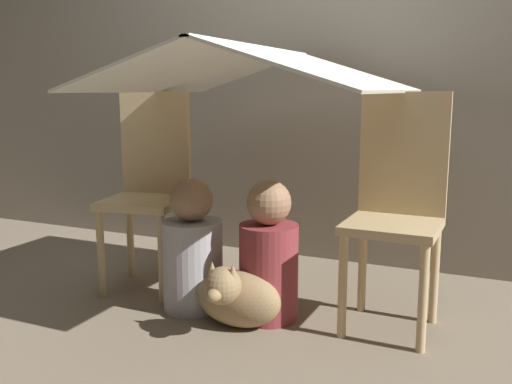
{
  "coord_description": "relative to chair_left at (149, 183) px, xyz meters",
  "views": [
    {
      "loc": [
        1.02,
        -2.21,
        0.99
      ],
      "look_at": [
        0.0,
        0.06,
        0.54
      ],
      "focal_mm": 40.0,
      "sensor_mm": 36.0,
      "label": 1
    }
  ],
  "objects": [
    {
      "name": "dog",
      "position": [
        0.64,
        -0.33,
        -0.39
      ],
      "size": [
        0.38,
        0.35,
        0.32
      ],
      "color": "#9E7F56",
      "rests_on": "ground_plane"
    },
    {
      "name": "chair_right",
      "position": [
        1.22,
        0.0,
        0.0
      ],
      "size": [
        0.37,
        0.37,
        0.98
      ],
      "rotation": [
        0.0,
        0.0,
        -0.01
      ],
      "color": "#D1B27F",
      "rests_on": "ground_plane"
    },
    {
      "name": "person_front",
      "position": [
        0.36,
        -0.2,
        -0.27
      ],
      "size": [
        0.27,
        0.27,
        0.6
      ],
      "color": "#B2B2B7",
      "rests_on": "ground_plane"
    },
    {
      "name": "chair_left",
      "position": [
        0.0,
        0.0,
        0.0
      ],
      "size": [
        0.43,
        0.43,
        0.98
      ],
      "rotation": [
        0.0,
        0.0,
        0.18
      ],
      "color": "#D1B27F",
      "rests_on": "ground_plane"
    },
    {
      "name": "ground_plane",
      "position": [
        0.62,
        -0.13,
        -0.53
      ],
      "size": [
        8.8,
        8.8,
        0.0
      ],
      "primitive_type": "plane",
      "color": "gray"
    },
    {
      "name": "wall_back",
      "position": [
        0.62,
        0.81,
        0.72
      ],
      "size": [
        7.0,
        0.05,
        2.5
      ],
      "color": "gray",
      "rests_on": "ground_plane"
    },
    {
      "name": "sheet_canopy",
      "position": [
        0.62,
        -0.07,
        0.55
      ],
      "size": [
        1.21,
        1.18,
        0.2
      ],
      "color": "silver"
    },
    {
      "name": "person_second",
      "position": [
        0.72,
        -0.17,
        -0.25
      ],
      "size": [
        0.26,
        0.26,
        0.61
      ],
      "color": "maroon",
      "rests_on": "ground_plane"
    }
  ]
}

